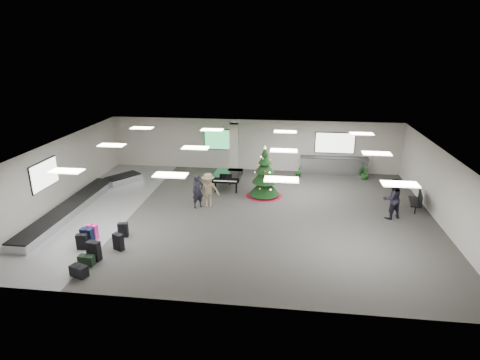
# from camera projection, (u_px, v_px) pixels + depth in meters

# --- Properties ---
(ground) EXTENTS (18.00, 18.00, 0.00)m
(ground) POSITION_uv_depth(u_px,v_px,m) (239.00, 213.00, 19.02)
(ground) COLOR #34322F
(ground) RESTS_ON ground
(room_envelope) EXTENTS (18.02, 14.02, 3.21)m
(room_envelope) POSITION_uv_depth(u_px,v_px,m) (233.00, 162.00, 18.94)
(room_envelope) COLOR beige
(room_envelope) RESTS_ON ground
(baggage_carousel) EXTENTS (2.28, 9.71, 0.43)m
(baggage_carousel) POSITION_uv_depth(u_px,v_px,m) (82.00, 202.00, 19.78)
(baggage_carousel) COLOR silver
(baggage_carousel) RESTS_ON ground
(service_counter) EXTENTS (4.05, 0.65, 1.08)m
(service_counter) POSITION_uv_depth(u_px,v_px,m) (334.00, 166.00, 24.50)
(service_counter) COLOR silver
(service_counter) RESTS_ON ground
(suitcase_0) EXTENTS (0.52, 0.35, 0.77)m
(suitcase_0) POSITION_uv_depth(u_px,v_px,m) (94.00, 251.00, 14.82)
(suitcase_0) COLOR black
(suitcase_0) RESTS_ON ground
(suitcase_1) EXTENTS (0.49, 0.40, 0.69)m
(suitcase_1) POSITION_uv_depth(u_px,v_px,m) (118.00, 242.00, 15.59)
(suitcase_1) COLOR black
(suitcase_1) RESTS_ON ground
(pink_suitcase) EXTENTS (0.44, 0.28, 0.66)m
(pink_suitcase) POSITION_uv_depth(u_px,v_px,m) (93.00, 232.00, 16.41)
(pink_suitcase) COLOR #F21F92
(pink_suitcase) RESTS_ON ground
(suitcase_3) EXTENTS (0.44, 0.29, 0.63)m
(suitcase_3) POSITION_uv_depth(u_px,v_px,m) (123.00, 230.00, 16.65)
(suitcase_3) COLOR black
(suitcase_3) RESTS_ON ground
(navy_suitcase) EXTENTS (0.50, 0.32, 0.76)m
(navy_suitcase) POSITION_uv_depth(u_px,v_px,m) (87.00, 237.00, 15.88)
(navy_suitcase) COLOR black
(navy_suitcase) RESTS_ON ground
(suitcase_5) EXTENTS (0.43, 0.25, 0.64)m
(suitcase_5) POSITION_uv_depth(u_px,v_px,m) (82.00, 242.00, 15.63)
(suitcase_5) COLOR black
(suitcase_5) RESTS_ON ground
(green_duffel) EXTENTS (0.58, 0.31, 0.40)m
(green_duffel) POSITION_uv_depth(u_px,v_px,m) (86.00, 260.00, 14.55)
(green_duffel) COLOR black
(green_duffel) RESTS_ON ground
(black_duffel) EXTENTS (0.69, 0.52, 0.42)m
(black_duffel) POSITION_uv_depth(u_px,v_px,m) (79.00, 271.00, 13.84)
(black_duffel) COLOR black
(black_duffel) RESTS_ON ground
(christmas_tree) EXTENTS (1.92, 1.92, 2.74)m
(christmas_tree) POSITION_uv_depth(u_px,v_px,m) (264.00, 179.00, 20.91)
(christmas_tree) COLOR maroon
(christmas_tree) RESTS_ON ground
(grand_piano) EXTENTS (1.48, 1.88, 1.07)m
(grand_piano) POSITION_uv_depth(u_px,v_px,m) (228.00, 176.00, 21.94)
(grand_piano) COLOR black
(grand_piano) RESTS_ON ground
(bench) EXTENTS (0.75, 1.49, 0.90)m
(bench) POSITION_uv_depth(u_px,v_px,m) (417.00, 200.00, 19.28)
(bench) COLOR black
(bench) RESTS_ON ground
(traveler_a) EXTENTS (0.72, 0.70, 1.67)m
(traveler_a) POSITION_uv_depth(u_px,v_px,m) (198.00, 191.00, 19.44)
(traveler_a) COLOR black
(traveler_a) RESTS_ON ground
(traveler_b) EXTENTS (1.19, 0.79, 1.71)m
(traveler_b) POSITION_uv_depth(u_px,v_px,m) (208.00, 190.00, 19.58)
(traveler_b) COLOR #907E59
(traveler_b) RESTS_ON ground
(traveler_bench) EXTENTS (1.16, 1.07, 1.92)m
(traveler_bench) POSITION_uv_depth(u_px,v_px,m) (392.00, 199.00, 18.20)
(traveler_bench) COLOR black
(traveler_bench) RESTS_ON ground
(potted_plant_left) EXTENTS (0.54, 0.56, 0.80)m
(potted_plant_left) POSITION_uv_depth(u_px,v_px,m) (299.00, 171.00, 23.89)
(potted_plant_left) COLOR #143E13
(potted_plant_left) RESTS_ON ground
(potted_plant_right) EXTENTS (0.54, 0.54, 0.82)m
(potted_plant_right) POSITION_uv_depth(u_px,v_px,m) (365.00, 173.00, 23.62)
(potted_plant_right) COLOR #143E13
(potted_plant_right) RESTS_ON ground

